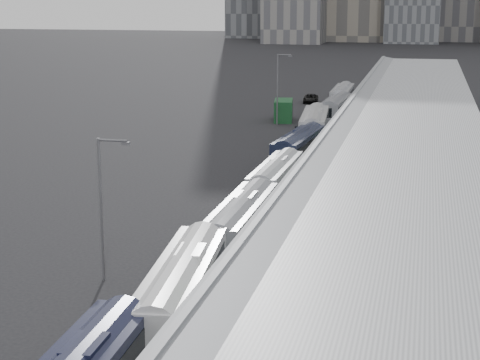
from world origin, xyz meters
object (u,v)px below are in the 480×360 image
(bus_3, at_px, (241,231))
(bus_7, at_px, (336,112))
(street_lamp_near, at_px, (104,200))
(bus_2, at_px, (182,301))
(bus_4, at_px, (276,185))
(suv, at_px, (311,98))
(bus_6, at_px, (314,130))
(bus_8, at_px, (342,100))
(shipping_container, at_px, (283,111))
(street_lamp_far, at_px, (279,84))
(bus_5, at_px, (299,152))

(bus_3, xyz_separation_m, bus_7, (-0.17, 58.99, -0.04))
(bus_7, relative_size, street_lamp_near, 1.45)
(bus_2, relative_size, bus_4, 1.13)
(bus_3, xyz_separation_m, suv, (-6.62, 79.70, -0.89))
(bus_6, bearing_deg, suv, 93.74)
(bus_6, bearing_deg, bus_8, 84.78)
(bus_4, distance_m, shipping_container, 45.49)
(bus_8, relative_size, street_lamp_far, 1.38)
(bus_6, height_order, suv, bus_6)
(bus_3, bearing_deg, bus_5, 91.17)
(bus_3, height_order, bus_6, bus_6)
(bus_2, xyz_separation_m, bus_7, (-0.15, 72.25, -0.12))
(bus_6, distance_m, shipping_container, 18.80)
(bus_6, relative_size, bus_7, 1.11)
(street_lamp_far, bearing_deg, bus_3, -82.21)
(bus_5, distance_m, bus_8, 43.00)
(bus_5, height_order, suv, bus_5)
(bus_6, distance_m, bus_7, 17.42)
(bus_2, height_order, bus_4, bus_2)
(bus_4, relative_size, street_lamp_near, 1.39)
(bus_6, distance_m, bus_8, 29.90)
(bus_4, height_order, street_lamp_near, street_lamp_near)
(bus_2, bearing_deg, bus_4, 84.51)
(bus_3, relative_size, bus_8, 0.99)
(bus_8, relative_size, suv, 2.58)
(bus_3, height_order, suv, bus_3)
(bus_4, bearing_deg, suv, 96.77)
(bus_2, relative_size, shipping_container, 2.50)
(bus_3, xyz_separation_m, bus_6, (-0.78, 41.58, 0.13))
(bus_6, bearing_deg, bus_5, -93.85)
(bus_4, distance_m, bus_5, 14.26)
(bus_2, xyz_separation_m, bus_3, (0.02, 13.26, -0.08))
(bus_7, distance_m, suv, 21.71)
(bus_2, relative_size, street_lamp_far, 1.45)
(street_lamp_near, xyz_separation_m, shipping_container, (-0.73, 66.09, -3.62))
(bus_4, relative_size, shipping_container, 2.22)
(street_lamp_far, bearing_deg, bus_8, 66.18)
(bus_2, distance_m, bus_7, 72.26)
(bus_6, xyz_separation_m, shipping_container, (-6.76, 17.55, -0.25))
(bus_7, height_order, street_lamp_near, street_lamp_near)
(bus_3, xyz_separation_m, bus_4, (-0.26, 14.23, -0.09))
(bus_5, relative_size, street_lamp_far, 1.37)
(bus_3, distance_m, shipping_container, 59.61)
(street_lamp_near, xyz_separation_m, street_lamp_far, (-0.81, 62.66, 0.36))
(bus_7, height_order, street_lamp_far, street_lamp_far)
(street_lamp_near, bearing_deg, bus_2, -42.87)
(bus_3, xyz_separation_m, bus_5, (-0.52, 28.48, -0.01))
(shipping_container, bearing_deg, bus_4, -89.25)
(bus_4, height_order, street_lamp_far, street_lamp_far)
(bus_2, xyz_separation_m, bus_4, (-0.23, 27.49, -0.17))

